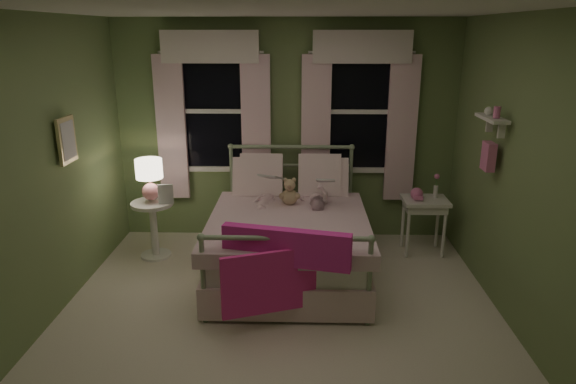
{
  "coord_description": "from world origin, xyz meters",
  "views": [
    {
      "loc": [
        0.19,
        -3.93,
        2.45
      ],
      "look_at": [
        0.06,
        0.67,
        1.0
      ],
      "focal_mm": 32.0,
      "sensor_mm": 36.0,
      "label": 1
    }
  ],
  "objects_px": {
    "bed": "(289,238)",
    "nightstand_right": "(425,207)",
    "child_left": "(264,178)",
    "teddy_bear": "(290,193)",
    "table_lamp": "(149,175)",
    "child_right": "(316,176)",
    "nightstand_left": "(153,222)"
  },
  "relations": [
    {
      "from": "bed",
      "to": "nightstand_right",
      "type": "distance_m",
      "value": 1.62
    },
    {
      "from": "child_left",
      "to": "teddy_bear",
      "type": "relative_size",
      "value": 2.25
    },
    {
      "from": "child_left",
      "to": "table_lamp",
      "type": "xyz_separation_m",
      "value": [
        -1.24,
        -0.07,
        0.04
      ]
    },
    {
      "from": "table_lamp",
      "to": "nightstand_right",
      "type": "bearing_deg",
      "value": 3.63
    },
    {
      "from": "child_right",
      "to": "nightstand_left",
      "type": "bearing_deg",
      "value": 2.97
    },
    {
      "from": "bed",
      "to": "child_left",
      "type": "xyz_separation_m",
      "value": [
        -0.28,
        0.42,
        0.53
      ]
    },
    {
      "from": "teddy_bear",
      "to": "table_lamp",
      "type": "relative_size",
      "value": 0.66
    },
    {
      "from": "nightstand_left",
      "to": "table_lamp",
      "type": "xyz_separation_m",
      "value": [
        -0.0,
        0.0,
        0.54
      ]
    },
    {
      "from": "teddy_bear",
      "to": "nightstand_right",
      "type": "relative_size",
      "value": 0.48
    },
    {
      "from": "teddy_bear",
      "to": "table_lamp",
      "type": "distance_m",
      "value": 1.53
    },
    {
      "from": "child_left",
      "to": "child_right",
      "type": "bearing_deg",
      "value": -175.53
    },
    {
      "from": "nightstand_right",
      "to": "table_lamp",
      "type": "bearing_deg",
      "value": -176.37
    },
    {
      "from": "child_right",
      "to": "teddy_bear",
      "type": "height_order",
      "value": "child_right"
    },
    {
      "from": "table_lamp",
      "to": "child_right",
      "type": "bearing_deg",
      "value": 2.11
    },
    {
      "from": "child_left",
      "to": "child_right",
      "type": "distance_m",
      "value": 0.56
    },
    {
      "from": "child_right",
      "to": "nightstand_right",
      "type": "relative_size",
      "value": 1.15
    },
    {
      "from": "bed",
      "to": "teddy_bear",
      "type": "distance_m",
      "value": 0.49
    },
    {
      "from": "nightstand_left",
      "to": "nightstand_right",
      "type": "relative_size",
      "value": 1.02
    },
    {
      "from": "bed",
      "to": "child_right",
      "type": "relative_size",
      "value": 2.76
    },
    {
      "from": "nightstand_left",
      "to": "nightstand_right",
      "type": "distance_m",
      "value": 3.05
    },
    {
      "from": "bed",
      "to": "teddy_bear",
      "type": "relative_size",
      "value": 6.63
    },
    {
      "from": "table_lamp",
      "to": "nightstand_right",
      "type": "relative_size",
      "value": 0.72
    },
    {
      "from": "child_right",
      "to": "nightstand_left",
      "type": "distance_m",
      "value": 1.88
    },
    {
      "from": "child_right",
      "to": "bed",
      "type": "bearing_deg",
      "value": 57.26
    },
    {
      "from": "teddy_bear",
      "to": "nightstand_left",
      "type": "height_order",
      "value": "teddy_bear"
    },
    {
      "from": "child_right",
      "to": "table_lamp",
      "type": "xyz_separation_m",
      "value": [
        -1.8,
        -0.07,
        0.02
      ]
    },
    {
      "from": "teddy_bear",
      "to": "nightstand_left",
      "type": "bearing_deg",
      "value": 176.54
    },
    {
      "from": "bed",
      "to": "nightstand_right",
      "type": "bearing_deg",
      "value": 19.85
    },
    {
      "from": "table_lamp",
      "to": "nightstand_right",
      "type": "xyz_separation_m",
      "value": [
        3.04,
        0.19,
        -0.4
      ]
    },
    {
      "from": "child_right",
      "to": "table_lamp",
      "type": "distance_m",
      "value": 1.8
    },
    {
      "from": "bed",
      "to": "teddy_bear",
      "type": "height_order",
      "value": "bed"
    },
    {
      "from": "child_right",
      "to": "child_left",
      "type": "bearing_deg",
      "value": 0.86
    }
  ]
}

